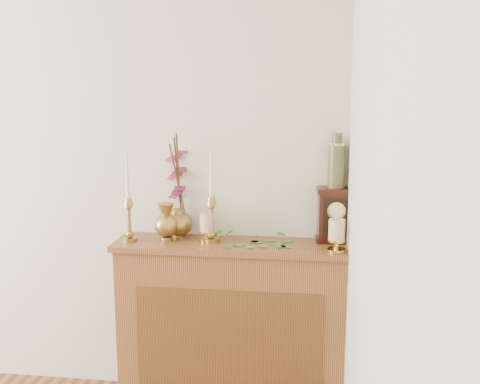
# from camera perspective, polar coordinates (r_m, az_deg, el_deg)

# --- Properties ---
(console_shelf) EXTENTS (1.24, 0.34, 0.93)m
(console_shelf) POSITION_cam_1_polar(r_m,az_deg,el_deg) (3.13, -0.85, -13.88)
(console_shelf) COLOR brown
(console_shelf) RESTS_ON ground
(candlestick_left) EXTENTS (0.08, 0.08, 0.48)m
(candlestick_left) POSITION_cam_1_polar(r_m,az_deg,el_deg) (3.01, -11.24, -2.06)
(candlestick_left) COLOR #9F863F
(candlestick_left) RESTS_ON console_shelf
(candlestick_center) EXTENTS (0.08, 0.08, 0.50)m
(candlestick_center) POSITION_cam_1_polar(r_m,az_deg,el_deg) (2.94, -2.91, -2.01)
(candlestick_center) COLOR #9F863F
(candlestick_center) RESTS_ON console_shelf
(bud_vase) EXTENTS (0.13, 0.13, 0.20)m
(bud_vase) POSITION_cam_1_polar(r_m,az_deg,el_deg) (3.00, -7.52, -3.10)
(bud_vase) COLOR #9F863F
(bud_vase) RESTS_ON console_shelf
(ginger_jar) EXTENTS (0.23, 0.25, 0.57)m
(ginger_jar) POSITION_cam_1_polar(r_m,az_deg,el_deg) (3.09, -6.32, 0.30)
(ginger_jar) COLOR #9F863F
(ginger_jar) RESTS_ON console_shelf
(pillar_candle_left) EXTENTS (0.08, 0.08, 0.16)m
(pillar_candle_left) POSITION_cam_1_polar(r_m,az_deg,el_deg) (2.97, -3.38, -3.46)
(pillar_candle_left) COLOR gold
(pillar_candle_left) RESTS_ON console_shelf
(pillar_candle_right) EXTENTS (0.09, 0.09, 0.18)m
(pillar_candle_right) POSITION_cam_1_polar(r_m,az_deg,el_deg) (2.82, 9.79, -4.21)
(pillar_candle_right) COLOR gold
(pillar_candle_right) RESTS_ON console_shelf
(ivy_garland) EXTENTS (0.44, 0.21, 0.08)m
(ivy_garland) POSITION_cam_1_polar(r_m,az_deg,el_deg) (2.94, 0.78, -5.01)
(ivy_garland) COLOR #3B752C
(ivy_garland) RESTS_ON console_shelf
(mantel_clock) EXTENTS (0.20, 0.15, 0.29)m
(mantel_clock) POSITION_cam_1_polar(r_m,az_deg,el_deg) (2.99, 9.62, -2.34)
(mantel_clock) COLOR black
(mantel_clock) RESTS_ON console_shelf
(ceramic_vase) EXTENTS (0.09, 0.09, 0.28)m
(ceramic_vase) POSITION_cam_1_polar(r_m,az_deg,el_deg) (2.95, 9.78, 2.89)
(ceramic_vase) COLOR #1A3529
(ceramic_vase) RESTS_ON mantel_clock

